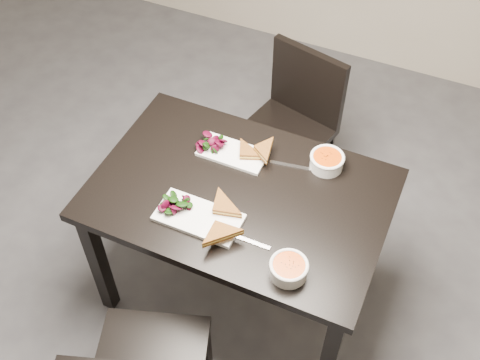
{
  "coord_description": "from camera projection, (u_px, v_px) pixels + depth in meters",
  "views": [
    {
      "loc": [
        1.06,
        -0.94,
        2.57
      ],
      "look_at": [
        0.44,
        0.44,
        0.82
      ],
      "focal_mm": 43.75,
      "sensor_mm": 36.0,
      "label": 1
    }
  ],
  "objects": [
    {
      "name": "cutlery_far",
      "position": [
        291.0,
        165.0,
        2.46
      ],
      "size": [
        0.18,
        0.05,
        0.0
      ],
      "primitive_type": "cube",
      "rotation": [
        0.0,
        0.0,
        0.17
      ],
      "color": "silver",
      "rests_on": "table"
    },
    {
      "name": "sandwich_near",
      "position": [
        215.0,
        214.0,
        2.24
      ],
      "size": [
        0.19,
        0.16,
        0.05
      ],
      "primitive_type": null,
      "rotation": [
        0.0,
        0.0,
        0.24
      ],
      "color": "#9D5E20",
      "rests_on": "plate_near"
    },
    {
      "name": "salad_far",
      "position": [
        212.0,
        142.0,
        2.5
      ],
      "size": [
        0.09,
        0.08,
        0.04
      ],
      "primitive_type": null,
      "color": "black",
      "rests_on": "plate_far"
    },
    {
      "name": "table",
      "position": [
        240.0,
        206.0,
        2.44
      ],
      "size": [
        1.2,
        0.8,
        0.75
      ],
      "color": "black",
      "rests_on": "ground"
    },
    {
      "name": "soup_bowl_far",
      "position": [
        327.0,
        161.0,
        2.43
      ],
      "size": [
        0.15,
        0.15,
        0.07
      ],
      "color": "white",
      "rests_on": "table"
    },
    {
      "name": "soup_bowl_near",
      "position": [
        289.0,
        268.0,
        2.09
      ],
      "size": [
        0.14,
        0.14,
        0.06
      ],
      "color": "white",
      "rests_on": "table"
    },
    {
      "name": "ground",
      "position": [
        119.0,
        328.0,
        2.79
      ],
      "size": [
        5.0,
        5.0,
        0.0
      ],
      "primitive_type": "plane",
      "color": "#47474C",
      "rests_on": "ground"
    },
    {
      "name": "cutlery_near",
      "position": [
        248.0,
        241.0,
        2.21
      ],
      "size": [
        0.18,
        0.02,
        0.0
      ],
      "primitive_type": "cube",
      "rotation": [
        0.0,
        0.0,
        0.0
      ],
      "color": "silver",
      "rests_on": "table"
    },
    {
      "name": "plate_far",
      "position": [
        233.0,
        153.0,
        2.5
      ],
      "size": [
        0.29,
        0.15,
        0.01
      ],
      "primitive_type": "cube",
      "color": "white",
      "rests_on": "table"
    },
    {
      "name": "salad_near",
      "position": [
        175.0,
        204.0,
        2.27
      ],
      "size": [
        0.1,
        0.09,
        0.05
      ],
      "primitive_type": null,
      "color": "black",
      "rests_on": "plate_near"
    },
    {
      "name": "sandwich_far",
      "position": [
        245.0,
        155.0,
        2.45
      ],
      "size": [
        0.18,
        0.16,
        0.05
      ],
      "primitive_type": null,
      "rotation": [
        0.0,
        0.0,
        0.39
      ],
      "color": "#9D5E20",
      "rests_on": "plate_far"
    },
    {
      "name": "plate_near",
      "position": [
        199.0,
        217.0,
        2.27
      ],
      "size": [
        0.34,
        0.17,
        0.02
      ],
      "primitive_type": "cube",
      "color": "white",
      "rests_on": "table"
    },
    {
      "name": "chair_far",
      "position": [
        293.0,
        119.0,
        3.03
      ],
      "size": [
        0.51,
        0.51,
        0.85
      ],
      "rotation": [
        0.0,
        0.0,
        -0.24
      ],
      "color": "black",
      "rests_on": "ground"
    }
  ]
}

